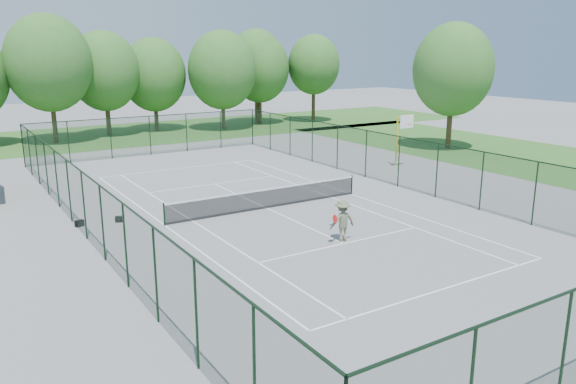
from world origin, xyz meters
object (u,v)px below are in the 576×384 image
tennis_net (267,198)px  tennis_player (342,221)px  sports_bag_a (79,223)px  basketball_goal (402,130)px

tennis_net → tennis_player: 6.08m
tennis_net → tennis_player: (0.16, -6.07, 0.33)m
sports_bag_a → tennis_player: bearing=-62.4°
sports_bag_a → tennis_net: bearing=-33.3°
basketball_goal → tennis_player: size_ratio=1.93×
tennis_net → tennis_player: tennis_player is taller
basketball_goal → sports_bag_a: basketball_goal is taller
tennis_net → tennis_player: size_ratio=5.86×
tennis_net → sports_bag_a: (-8.87, 1.99, -0.43)m
basketball_goal → tennis_net: bearing=-162.2°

